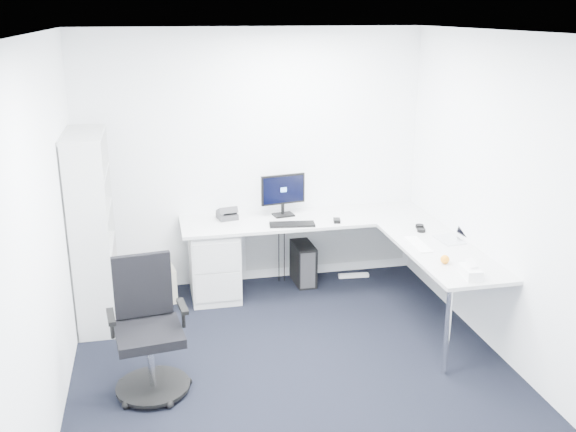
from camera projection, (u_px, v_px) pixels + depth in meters
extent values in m
plane|color=black|center=(297.00, 379.00, 5.20)|extent=(4.20, 4.20, 0.00)
plane|color=white|center=(299.00, 33.00, 4.37)|extent=(4.20, 4.20, 0.00)
cube|color=white|center=(253.00, 160.00, 6.74)|extent=(3.60, 0.02, 2.70)
cube|color=white|center=(405.00, 367.00, 2.83)|extent=(3.60, 0.02, 2.70)
cube|color=white|center=(44.00, 238.00, 4.42)|extent=(0.02, 4.20, 2.70)
cube|color=white|center=(516.00, 206.00, 5.14)|extent=(0.02, 4.20, 2.70)
cube|color=#B9BCBB|center=(214.00, 262.00, 6.60)|extent=(0.49, 0.61, 0.75)
cube|color=black|center=(303.00, 263.00, 7.00)|extent=(0.22, 0.46, 0.44)
cube|color=#B7B29C|center=(166.00, 282.00, 6.61)|extent=(0.22, 0.40, 0.36)
cube|color=white|center=(354.00, 275.00, 7.17)|extent=(0.34, 0.09, 0.04)
cube|color=black|center=(292.00, 224.00, 6.43)|extent=(0.47, 0.22, 0.02)
cube|color=black|center=(337.00, 221.00, 6.53)|extent=(0.09, 0.12, 0.04)
cube|color=white|center=(418.00, 244.00, 5.89)|extent=(0.14, 0.43, 0.01)
sphere|color=orange|center=(445.00, 259.00, 5.45)|extent=(0.08, 0.08, 0.08)
cube|color=white|center=(470.00, 272.00, 5.18)|extent=(0.15, 0.25, 0.08)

